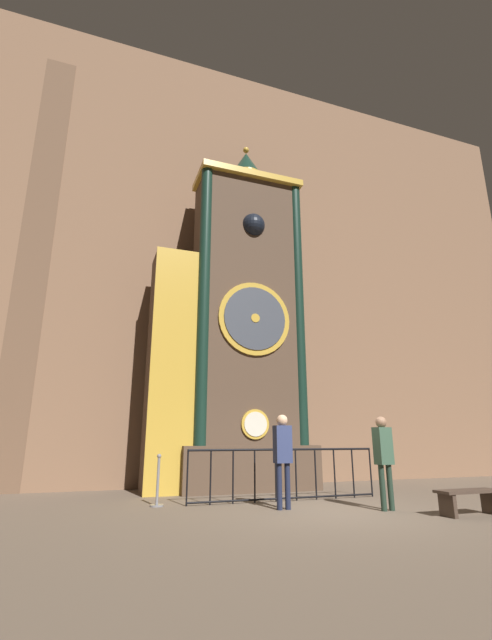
# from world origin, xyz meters

# --- Properties ---
(ground_plane) EXTENTS (28.00, 28.00, 0.00)m
(ground_plane) POSITION_xyz_m (0.00, 0.00, 0.00)
(ground_plane) COLOR brown
(cathedral_back_wall) EXTENTS (24.00, 0.32, 15.02)m
(cathedral_back_wall) POSITION_xyz_m (-0.09, 5.31, 7.50)
(cathedral_back_wall) COLOR #846047
(cathedral_back_wall) RESTS_ON ground_plane
(clock_tower) EXTENTS (4.74, 1.81, 10.86)m
(clock_tower) POSITION_xyz_m (-0.85, 3.90, 4.56)
(clock_tower) COLOR brown
(clock_tower) RESTS_ON ground_plane
(railing_fence) EXTENTS (4.57, 0.05, 1.13)m
(railing_fence) POSITION_xyz_m (-0.33, 1.64, 0.62)
(railing_fence) COLOR black
(railing_fence) RESTS_ON ground_plane
(visitor_near) EXTENTS (0.34, 0.23, 1.82)m
(visitor_near) POSITION_xyz_m (-0.89, 0.55, 1.11)
(visitor_near) COLOR #1B213A
(visitor_near) RESTS_ON ground_plane
(visitor_far) EXTENTS (0.37, 0.26, 1.78)m
(visitor_far) POSITION_xyz_m (0.95, -0.25, 1.08)
(visitor_far) COLOR #213427
(visitor_far) RESTS_ON ground_plane
(stanchion_post) EXTENTS (0.28, 0.28, 1.03)m
(stanchion_post) POSITION_xyz_m (-3.18, 1.81, 0.34)
(stanchion_post) COLOR gray
(stanchion_post) RESTS_ON ground_plane
(visitor_bench) EXTENTS (1.25, 0.40, 0.44)m
(visitor_bench) POSITION_xyz_m (2.01, -1.20, 0.31)
(visitor_bench) COLOR #423328
(visitor_bench) RESTS_ON ground_plane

